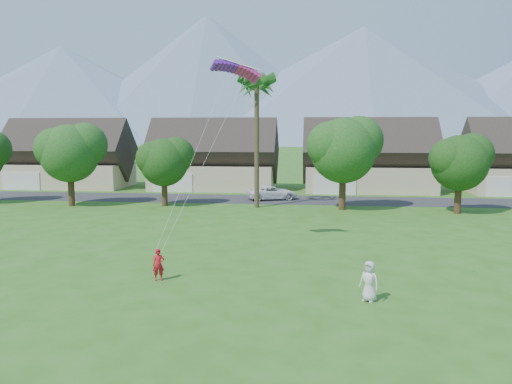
# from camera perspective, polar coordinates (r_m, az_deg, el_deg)

# --- Properties ---
(ground) EXTENTS (500.00, 500.00, 0.00)m
(ground) POSITION_cam_1_polar(r_m,az_deg,el_deg) (19.85, -3.32, -14.60)
(ground) COLOR #2D6019
(ground) RESTS_ON ground
(street) EXTENTS (90.00, 7.00, 0.01)m
(street) POSITION_cam_1_polar(r_m,az_deg,el_deg) (52.78, 2.90, -0.88)
(street) COLOR #2D2D30
(street) RESTS_ON ground
(kite_flyer) EXTENTS (0.66, 0.53, 1.58)m
(kite_flyer) POSITION_cam_1_polar(r_m,az_deg,el_deg) (25.07, -11.08, -8.17)
(kite_flyer) COLOR red
(kite_flyer) RESTS_ON ground
(watcher) EXTENTS (1.03, 0.92, 1.76)m
(watcher) POSITION_cam_1_polar(r_m,az_deg,el_deg) (22.28, 12.81, -9.91)
(watcher) COLOR silver
(watcher) RESTS_ON ground
(parked_car) EXTENTS (5.79, 4.06, 1.47)m
(parked_car) POSITION_cam_1_polar(r_m,az_deg,el_deg) (52.75, 1.86, -0.08)
(parked_car) COLOR white
(parked_car) RESTS_ON ground
(mountain_ridge) EXTENTS (540.00, 240.00, 70.00)m
(mountain_ridge) POSITION_cam_1_polar(r_m,az_deg,el_deg) (279.11, 8.01, 11.52)
(mountain_ridge) COLOR slate
(mountain_ridge) RESTS_ON ground
(houses_row) EXTENTS (72.75, 8.19, 8.86)m
(houses_row) POSITION_cam_1_polar(r_m,az_deg,el_deg) (61.35, 3.89, 3.46)
(houses_row) COLOR beige
(houses_row) RESTS_ON ground
(tree_row) EXTENTS (62.27, 6.67, 8.45)m
(tree_row) POSITION_cam_1_polar(r_m,az_deg,el_deg) (46.35, 1.06, 4.09)
(tree_row) COLOR #47301C
(tree_row) RESTS_ON ground
(fan_palm) EXTENTS (3.00, 3.00, 13.80)m
(fan_palm) POSITION_cam_1_polar(r_m,az_deg,el_deg) (47.16, 0.09, 12.55)
(fan_palm) COLOR #4C3D26
(fan_palm) RESTS_ON ground
(parafoil_kite) EXTENTS (3.12, 1.44, 0.50)m
(parafoil_kite) POSITION_cam_1_polar(r_m,az_deg,el_deg) (30.42, -2.27, 13.95)
(parafoil_kite) COLOR #6F19BC
(parafoil_kite) RESTS_ON ground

